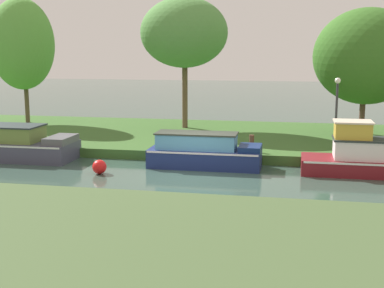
% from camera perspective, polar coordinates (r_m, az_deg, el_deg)
% --- Properties ---
extents(ground_plane, '(120.00, 120.00, 0.00)m').
position_cam_1_polar(ground_plane, '(19.32, 0.07, -3.27)').
color(ground_plane, '#365145').
extents(riverbank_far, '(72.00, 10.00, 0.40)m').
position_cam_1_polar(riverbank_far, '(26.05, 3.06, 0.68)').
color(riverbank_far, '#3A6229').
rests_on(riverbank_far, ground_plane).
extents(riverbank_near, '(72.00, 10.00, 0.40)m').
position_cam_1_polar(riverbank_near, '(10.99, -9.30, -12.97)').
color(riverbank_near, '#455C33').
rests_on(riverbank_near, ground_plane).
extents(navy_cruiser, '(4.34, 1.51, 1.36)m').
position_cam_1_polar(navy_cruiser, '(20.32, 1.28, -0.90)').
color(navy_cruiser, navy).
rests_on(navy_cruiser, ground_plane).
extents(willow_tree_left, '(3.62, 3.38, 6.97)m').
position_cam_1_polar(willow_tree_left, '(31.17, -18.04, 10.29)').
color(willow_tree_left, brown).
rests_on(willow_tree_left, riverbank_far).
extents(willow_tree_centre, '(4.56, 4.13, 6.81)m').
position_cam_1_polar(willow_tree_centre, '(27.68, -0.88, 12.01)').
color(willow_tree_centre, brown).
rests_on(willow_tree_centre, riverbank_far).
extents(willow_tree_right, '(5.05, 4.63, 6.09)m').
position_cam_1_polar(willow_tree_right, '(26.55, 18.50, 9.03)').
color(willow_tree_right, brown).
rests_on(willow_tree_right, riverbank_far).
extents(lamp_post, '(0.24, 0.24, 2.99)m').
position_cam_1_polar(lamp_post, '(22.35, 15.47, 4.11)').
color(lamp_post, '#333338').
rests_on(lamp_post, riverbank_far).
extents(mooring_post_far, '(0.20, 0.20, 0.69)m').
position_cam_1_polar(mooring_post_far, '(21.52, 6.50, 0.08)').
color(mooring_post_far, '#513424').
rests_on(mooring_post_far, riverbank_far).
extents(channel_buoy, '(0.53, 0.53, 0.53)m').
position_cam_1_polar(channel_buoy, '(19.58, -10.05, -2.46)').
color(channel_buoy, red).
rests_on(channel_buoy, ground_plane).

